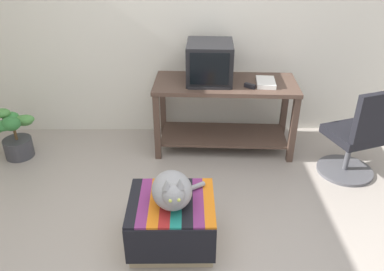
{
  "coord_description": "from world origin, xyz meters",
  "views": [
    {
      "loc": [
        0.04,
        -1.96,
        2.11
      ],
      "look_at": [
        0.06,
        0.85,
        0.55
      ],
      "focal_mm": 36.16,
      "sensor_mm": 36.0,
      "label": 1
    }
  ],
  "objects_px": {
    "cat": "(172,190)",
    "potted_plant": "(14,134)",
    "ottoman_with_blanket": "(172,222)",
    "office_chair": "(356,139)",
    "tv_monitor": "(210,63)",
    "keyboard": "(209,86)",
    "desk": "(224,104)",
    "stapler": "(250,86)",
    "book": "(266,82)"
  },
  "relations": [
    {
      "from": "desk",
      "to": "ottoman_with_blanket",
      "type": "xyz_separation_m",
      "value": [
        -0.49,
        -1.41,
        -0.3
      ]
    },
    {
      "from": "stapler",
      "to": "tv_monitor",
      "type": "bearing_deg",
      "value": 102.69
    },
    {
      "from": "ottoman_with_blanket",
      "to": "keyboard",
      "type": "bearing_deg",
      "value": 75.93
    },
    {
      "from": "desk",
      "to": "potted_plant",
      "type": "height_order",
      "value": "desk"
    },
    {
      "from": "potted_plant",
      "to": "cat",
      "type": "bearing_deg",
      "value": -37.42
    },
    {
      "from": "keyboard",
      "to": "potted_plant",
      "type": "height_order",
      "value": "keyboard"
    },
    {
      "from": "cat",
      "to": "ottoman_with_blanket",
      "type": "bearing_deg",
      "value": 105.16
    },
    {
      "from": "book",
      "to": "cat",
      "type": "height_order",
      "value": "book"
    },
    {
      "from": "desk",
      "to": "ottoman_with_blanket",
      "type": "height_order",
      "value": "desk"
    },
    {
      "from": "keyboard",
      "to": "ottoman_with_blanket",
      "type": "height_order",
      "value": "keyboard"
    },
    {
      "from": "tv_monitor",
      "to": "cat",
      "type": "distance_m",
      "value": 1.57
    },
    {
      "from": "tv_monitor",
      "to": "potted_plant",
      "type": "height_order",
      "value": "tv_monitor"
    },
    {
      "from": "keyboard",
      "to": "potted_plant",
      "type": "xyz_separation_m",
      "value": [
        -1.93,
        -0.07,
        -0.47
      ]
    },
    {
      "from": "tv_monitor",
      "to": "ottoman_with_blanket",
      "type": "relative_size",
      "value": 0.8
    },
    {
      "from": "tv_monitor",
      "to": "book",
      "type": "bearing_deg",
      "value": -7.86
    },
    {
      "from": "ottoman_with_blanket",
      "to": "potted_plant",
      "type": "xyz_separation_m",
      "value": [
        -1.61,
        1.21,
        0.08
      ]
    },
    {
      "from": "book",
      "to": "potted_plant",
      "type": "distance_m",
      "value": 2.53
    },
    {
      "from": "tv_monitor",
      "to": "ottoman_with_blanket",
      "type": "height_order",
      "value": "tv_monitor"
    },
    {
      "from": "book",
      "to": "office_chair",
      "type": "xyz_separation_m",
      "value": [
        0.77,
        -0.48,
        -0.37
      ]
    },
    {
      "from": "cat",
      "to": "desk",
      "type": "bearing_deg",
      "value": 64.49
    },
    {
      "from": "potted_plant",
      "to": "book",
      "type": "bearing_deg",
      "value": 3.01
    },
    {
      "from": "desk",
      "to": "stapler",
      "type": "distance_m",
      "value": 0.37
    },
    {
      "from": "stapler",
      "to": "keyboard",
      "type": "bearing_deg",
      "value": 125.72
    },
    {
      "from": "tv_monitor",
      "to": "keyboard",
      "type": "height_order",
      "value": "tv_monitor"
    },
    {
      "from": "ottoman_with_blanket",
      "to": "stapler",
      "type": "height_order",
      "value": "stapler"
    },
    {
      "from": "book",
      "to": "office_chair",
      "type": "bearing_deg",
      "value": -26.27
    },
    {
      "from": "keyboard",
      "to": "potted_plant",
      "type": "distance_m",
      "value": 1.99
    },
    {
      "from": "tv_monitor",
      "to": "stapler",
      "type": "height_order",
      "value": "tv_monitor"
    },
    {
      "from": "keyboard",
      "to": "cat",
      "type": "distance_m",
      "value": 1.37
    },
    {
      "from": "desk",
      "to": "book",
      "type": "xyz_separation_m",
      "value": [
        0.38,
        -0.07,
        0.25
      ]
    },
    {
      "from": "desk",
      "to": "keyboard",
      "type": "height_order",
      "value": "keyboard"
    },
    {
      "from": "keyboard",
      "to": "book",
      "type": "distance_m",
      "value": 0.55
    },
    {
      "from": "desk",
      "to": "tv_monitor",
      "type": "height_order",
      "value": "tv_monitor"
    },
    {
      "from": "cat",
      "to": "stapler",
      "type": "distance_m",
      "value": 1.48
    },
    {
      "from": "tv_monitor",
      "to": "cat",
      "type": "bearing_deg",
      "value": -99.02
    },
    {
      "from": "desk",
      "to": "stapler",
      "type": "xyz_separation_m",
      "value": [
        0.22,
        -0.15,
        0.25
      ]
    },
    {
      "from": "ottoman_with_blanket",
      "to": "office_chair",
      "type": "relative_size",
      "value": 0.69
    },
    {
      "from": "ottoman_with_blanket",
      "to": "book",
      "type": "bearing_deg",
      "value": 57.02
    },
    {
      "from": "cat",
      "to": "office_chair",
      "type": "relative_size",
      "value": 0.48
    },
    {
      "from": "cat",
      "to": "office_chair",
      "type": "distance_m",
      "value": 1.86
    },
    {
      "from": "ottoman_with_blanket",
      "to": "office_chair",
      "type": "xyz_separation_m",
      "value": [
        1.64,
        0.87,
        0.19
      ]
    },
    {
      "from": "book",
      "to": "stapler",
      "type": "bearing_deg",
      "value": -147.2
    },
    {
      "from": "book",
      "to": "cat",
      "type": "xyz_separation_m",
      "value": [
        -0.86,
        -1.37,
        -0.25
      ]
    },
    {
      "from": "desk",
      "to": "tv_monitor",
      "type": "distance_m",
      "value": 0.45
    },
    {
      "from": "cat",
      "to": "potted_plant",
      "type": "xyz_separation_m",
      "value": [
        -1.62,
        1.24,
        -0.23
      ]
    },
    {
      "from": "tv_monitor",
      "to": "book",
      "type": "distance_m",
      "value": 0.57
    },
    {
      "from": "desk",
      "to": "potted_plant",
      "type": "distance_m",
      "value": 2.12
    },
    {
      "from": "book",
      "to": "stapler",
      "type": "height_order",
      "value": "book"
    },
    {
      "from": "book",
      "to": "potted_plant",
      "type": "xyz_separation_m",
      "value": [
        -2.48,
        -0.13,
        -0.48
      ]
    },
    {
      "from": "cat",
      "to": "potted_plant",
      "type": "bearing_deg",
      "value": 135.38
    }
  ]
}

